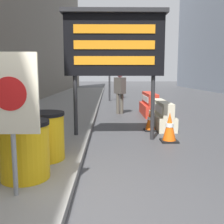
% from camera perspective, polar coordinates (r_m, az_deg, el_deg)
% --- Properties ---
extents(ground_plane, '(120.00, 120.00, 0.00)m').
position_cam_1_polar(ground_plane, '(3.54, -9.34, -20.07)').
color(ground_plane, '#3F3F42').
extents(barrel_drum_foreground, '(0.74, 0.74, 0.87)m').
position_cam_1_polar(barrel_drum_foreground, '(4.12, -18.48, -7.78)').
color(barrel_drum_foreground, yellow).
rests_on(barrel_drum_foreground, sidewalk_left).
extents(barrel_drum_middle, '(0.74, 0.74, 0.87)m').
position_cam_1_polar(barrel_drum_middle, '(4.92, -14.52, -5.04)').
color(barrel_drum_middle, yellow).
rests_on(barrel_drum_middle, sidewalk_left).
extents(warning_sign, '(0.69, 0.08, 1.80)m').
position_cam_1_polar(warning_sign, '(3.41, -21.19, 2.18)').
color(warning_sign, gray).
rests_on(warning_sign, sidewalk_left).
extents(message_board, '(2.57, 0.36, 3.22)m').
position_cam_1_polar(message_board, '(6.63, 0.49, 14.46)').
color(message_board, '#28282B').
rests_on(message_board, ground_plane).
extents(jersey_barrier_cream, '(0.53, 1.96, 0.83)m').
position_cam_1_polar(jersey_barrier_cream, '(8.50, 10.81, -0.76)').
color(jersey_barrier_cream, beige).
rests_on(jersey_barrier_cream, ground_plane).
extents(jersey_barrier_red_striped, '(0.62, 2.12, 0.92)m').
position_cam_1_polar(jersey_barrier_red_striped, '(10.94, 8.19, 1.47)').
color(jersey_barrier_red_striped, red).
rests_on(jersey_barrier_red_striped, ground_plane).
extents(traffic_cone_near, '(0.41, 0.41, 0.74)m').
position_cam_1_polar(traffic_cone_near, '(6.67, 12.42, -3.30)').
color(traffic_cone_near, black).
rests_on(traffic_cone_near, ground_plane).
extents(traffic_cone_mid, '(0.32, 0.32, 0.58)m').
position_cam_1_polar(traffic_cone_mid, '(13.94, 7.68, 2.41)').
color(traffic_cone_mid, black).
rests_on(traffic_cone_mid, ground_plane).
extents(traffic_cone_far, '(0.36, 0.36, 0.65)m').
position_cam_1_polar(traffic_cone_far, '(7.87, 8.34, -1.79)').
color(traffic_cone_far, black).
rests_on(traffic_cone_far, ground_plane).
extents(traffic_light_near_curb, '(0.28, 0.44, 4.40)m').
position_cam_1_polar(traffic_light_near_curb, '(16.58, -0.56, 13.39)').
color(traffic_light_near_curb, '#2D2D30').
rests_on(traffic_light_near_curb, ground_plane).
extents(pedestrian_worker, '(0.51, 0.54, 1.78)m').
position_cam_1_polar(pedestrian_worker, '(11.10, 1.73, 4.99)').
color(pedestrian_worker, '#514C42').
rests_on(pedestrian_worker, ground_plane).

